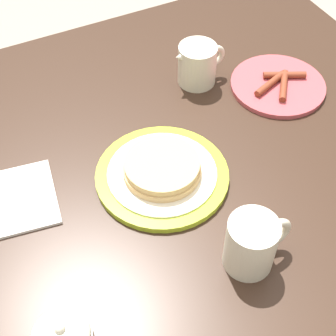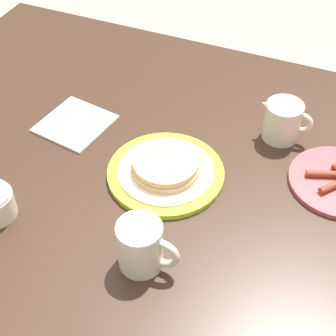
# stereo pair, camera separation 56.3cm
# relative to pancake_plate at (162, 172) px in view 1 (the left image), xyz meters

# --- Properties ---
(dining_table) EXTENTS (1.29, 0.95, 0.76)m
(dining_table) POSITION_rel_pancake_plate_xyz_m (-0.05, 0.03, -0.14)
(dining_table) COLOR #332116
(dining_table) RESTS_ON ground_plane
(pancake_plate) EXTENTS (0.24, 0.24, 0.04)m
(pancake_plate) POSITION_rel_pancake_plate_xyz_m (0.00, 0.00, 0.00)
(pancake_plate) COLOR #AAC628
(pancake_plate) RESTS_ON dining_table
(side_plate_bacon) EXTENTS (0.20, 0.20, 0.02)m
(side_plate_bacon) POSITION_rel_pancake_plate_xyz_m (0.33, 0.11, -0.01)
(side_plate_bacon) COLOR #B2474C
(side_plate_bacon) RESTS_ON dining_table
(coffee_mug) EXTENTS (0.11, 0.08, 0.10)m
(coffee_mug) POSITION_rel_pancake_plate_xyz_m (0.05, -0.21, 0.03)
(coffee_mug) COLOR beige
(coffee_mug) RESTS_ON dining_table
(creamer_pitcher) EXTENTS (0.12, 0.08, 0.10)m
(creamer_pitcher) POSITION_rel_pancake_plate_xyz_m (0.18, 0.21, 0.03)
(creamer_pitcher) COLOR beige
(creamer_pitcher) RESTS_ON dining_table
(napkin) EXTENTS (0.16, 0.16, 0.01)m
(napkin) POSITION_rel_pancake_plate_xyz_m (-0.25, 0.07, -0.01)
(napkin) COLOR silver
(napkin) RESTS_ON dining_table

